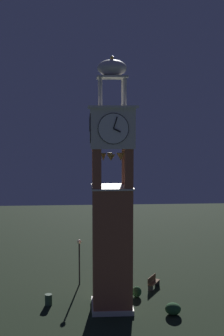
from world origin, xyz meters
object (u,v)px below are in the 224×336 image
Objects in this scene: park_bench at (153,282)px; lamp_post at (79,253)px; clock_tower at (112,207)px; trash_bin at (48,300)px.

lamp_post is at bearing -11.27° from park_bench.
park_bench is at bearing -132.88° from clock_tower.
trash_bin is at bearing 20.16° from park_bench.
trash_bin is at bearing 61.87° from lamp_post.
lamp_post is 4.65× the size of trash_bin.
clock_tower is 7.24m from lamp_post.
trash_bin is (4.55, -0.83, -6.91)m from clock_tower.
lamp_post is (2.34, -4.97, -4.72)m from clock_tower.
clock_tower is 22.01× the size of trash_bin.
clock_tower is 4.73× the size of lamp_post.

